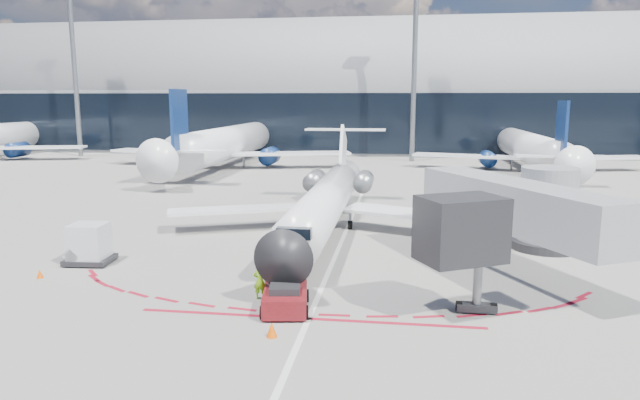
# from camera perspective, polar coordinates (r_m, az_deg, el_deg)

# --- Properties ---
(ground) EXTENTS (260.00, 260.00, 0.00)m
(ground) POSITION_cam_1_polar(r_m,az_deg,el_deg) (34.20, 1.96, -4.64)
(ground) COLOR slate
(ground) RESTS_ON ground
(apron_centerline) EXTENTS (0.25, 40.00, 0.01)m
(apron_centerline) POSITION_cam_1_polar(r_m,az_deg,el_deg) (36.12, 2.30, -3.83)
(apron_centerline) COLOR silver
(apron_centerline) RESTS_ON ground
(apron_stop_bar) EXTENTS (14.00, 0.25, 0.01)m
(apron_stop_bar) POSITION_cam_1_polar(r_m,az_deg,el_deg) (23.35, -1.16, -11.77)
(apron_stop_bar) COLOR maroon
(apron_stop_bar) RESTS_ON ground
(terminal_building) EXTENTS (150.00, 24.15, 24.00)m
(terminal_building) POSITION_cam_1_polar(r_m,az_deg,el_deg) (97.92, 6.17, 9.96)
(terminal_building) COLOR gray
(terminal_building) RESTS_ON ground
(jet_bridge) EXTENTS (10.03, 15.20, 4.90)m
(jet_bridge) POSITION_cam_1_polar(r_m,az_deg,el_deg) (31.05, 19.64, -1.06)
(jet_bridge) COLOR #93969B
(jet_bridge) RESTS_ON ground
(light_mast_west) EXTENTS (0.70, 0.70, 25.00)m
(light_mast_west) POSITION_cam_1_polar(r_m,az_deg,el_deg) (94.39, -23.31, 11.62)
(light_mast_west) COLOR slate
(light_mast_west) RESTS_ON ground
(light_mast_centre) EXTENTS (0.70, 0.70, 25.00)m
(light_mast_centre) POSITION_cam_1_polar(r_m,az_deg,el_deg) (80.98, 9.40, 12.68)
(light_mast_centre) COLOR slate
(light_mast_centre) RESTS_ON ground
(regional_jet) EXTENTS (21.61, 26.65, 6.67)m
(regional_jet) POSITION_cam_1_polar(r_m,az_deg,el_deg) (37.13, 0.73, 0.06)
(regional_jet) COLOR white
(regional_jet) RESTS_ON ground
(pushback_tug) EXTENTS (2.30, 4.61, 1.18)m
(pushback_tug) POSITION_cam_1_polar(r_m,az_deg,el_deg) (24.07, -3.49, -9.81)
(pushback_tug) COLOR #520B11
(pushback_tug) RESTS_ON ground
(ramp_worker) EXTENTS (0.63, 0.44, 1.64)m
(ramp_worker) POSITION_cam_1_polar(r_m,az_deg,el_deg) (25.34, -6.03, -8.08)
(ramp_worker) COLOR #88D516
(ramp_worker) RESTS_ON ground
(uld_container) EXTENTS (2.42, 2.10, 2.16)m
(uld_container) POSITION_cam_1_polar(r_m,az_deg,el_deg) (32.83, -22.10, -4.10)
(uld_container) COLOR black
(uld_container) RESTS_ON ground
(safety_cone_left) EXTENTS (0.32, 0.32, 0.45)m
(safety_cone_left) POSITION_cam_1_polar(r_m,az_deg,el_deg) (31.42, -26.22, -6.63)
(safety_cone_left) COLOR #E85404
(safety_cone_left) RESTS_ON ground
(safety_cone_right) EXTENTS (0.41, 0.41, 0.57)m
(safety_cone_right) POSITION_cam_1_polar(r_m,az_deg,el_deg) (21.68, -4.85, -12.79)
(safety_cone_right) COLOR #E85404
(safety_cone_right) RESTS_ON ground
(bg_airliner_1) EXTENTS (37.21, 39.40, 12.04)m
(bg_airliner_1) POSITION_cam_1_polar(r_m,az_deg,el_deg) (74.52, -9.29, 7.93)
(bg_airliner_1) COLOR white
(bg_airliner_1) RESTS_ON ground
(bg_airliner_2) EXTENTS (32.91, 34.85, 10.65)m
(bg_airliner_2) POSITION_cam_1_polar(r_m,az_deg,el_deg) (74.86, 20.28, 6.91)
(bg_airliner_2) COLOR white
(bg_airliner_2) RESTS_ON ground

